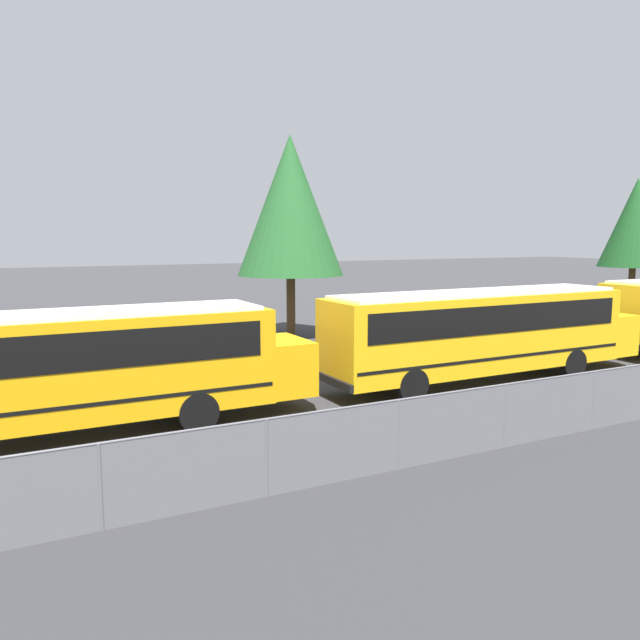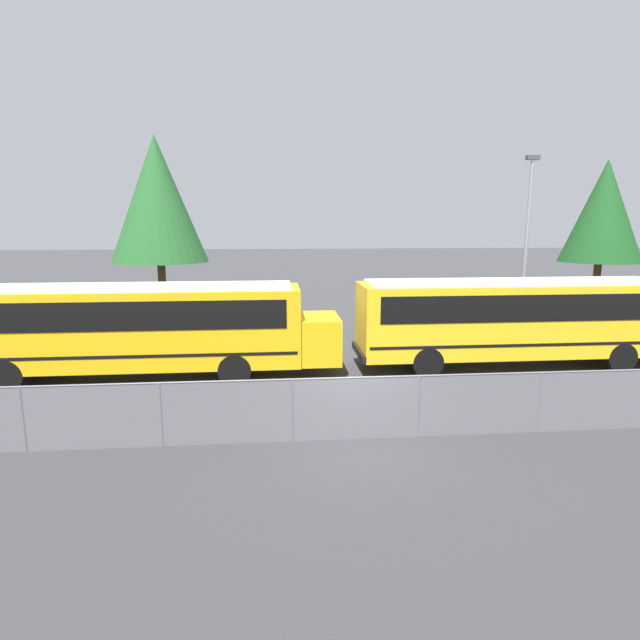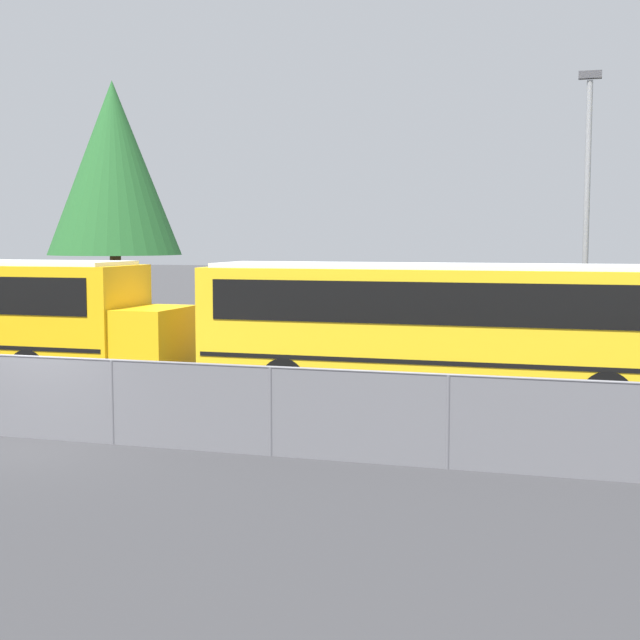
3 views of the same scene
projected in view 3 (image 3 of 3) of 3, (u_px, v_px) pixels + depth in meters
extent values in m
plane|color=#38383A|center=(41.00, 439.00, 16.71)|extent=(200.00, 200.00, 0.00)
cube|color=#9EA0A5|center=(40.00, 398.00, 16.64)|extent=(119.31, 0.03, 1.55)
cube|color=slate|center=(39.00, 398.00, 16.63)|extent=(119.31, 0.01, 1.55)
cylinder|color=slate|center=(38.00, 357.00, 16.57)|extent=(119.31, 0.05, 0.05)
cylinder|color=slate|center=(112.00, 403.00, 16.20)|extent=(0.07, 0.07, 1.55)
cylinder|color=slate|center=(271.00, 412.00, 15.33)|extent=(0.07, 0.07, 1.55)
cylinder|color=slate|center=(448.00, 422.00, 14.46)|extent=(0.07, 0.07, 1.55)
cube|color=yellow|center=(154.00, 339.00, 21.91)|extent=(1.35, 2.21, 1.53)
cylinder|color=black|center=(78.00, 359.00, 23.82)|extent=(1.06, 0.28, 1.06)
cylinder|color=black|center=(30.00, 371.00, 21.75)|extent=(1.06, 0.28, 1.06)
cube|color=yellow|center=(446.00, 325.00, 20.15)|extent=(11.27, 2.41, 2.55)
cube|color=black|center=(446.00, 300.00, 20.10)|extent=(10.37, 2.45, 0.92)
cube|color=black|center=(446.00, 356.00, 20.22)|extent=(11.05, 2.44, 0.10)
cube|color=black|center=(215.00, 364.00, 21.87)|extent=(0.12, 2.41, 0.24)
cube|color=silver|center=(447.00, 266.00, 20.03)|extent=(10.71, 2.16, 0.10)
cylinder|color=black|center=(605.00, 380.00, 20.31)|extent=(1.06, 0.28, 1.06)
cylinder|color=black|center=(607.00, 396.00, 18.24)|extent=(1.06, 0.28, 1.06)
cylinder|color=black|center=(313.00, 367.00, 22.30)|extent=(1.06, 0.28, 1.06)
cylinder|color=black|center=(285.00, 381.00, 20.23)|extent=(1.06, 0.28, 1.06)
cylinder|color=gray|center=(586.00, 230.00, 24.12)|extent=(0.16, 0.16, 7.95)
cube|color=#47474C|center=(590.00, 75.00, 23.74)|extent=(0.60, 0.24, 0.20)
cylinder|color=#51381E|center=(116.00, 294.00, 35.54)|extent=(0.44, 0.44, 3.10)
cone|color=#235B28|center=(114.00, 168.00, 35.08)|extent=(5.25, 5.25, 6.82)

